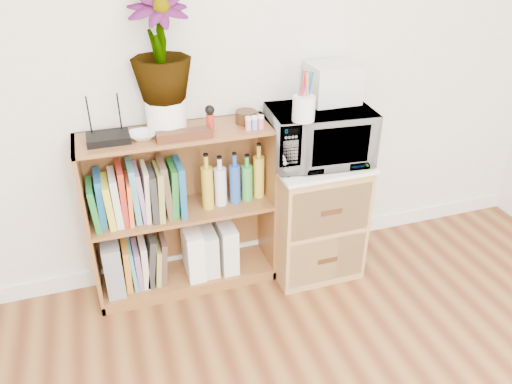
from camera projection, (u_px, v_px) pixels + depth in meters
name	position (u px, v px, depth m)	size (l,w,h in m)	color
skirting_board	(238.00, 250.00, 3.14)	(4.00, 0.02, 0.10)	white
bookshelf	(183.00, 213.00, 2.72)	(1.00, 0.30, 0.95)	brown
wicker_unit	(313.00, 216.00, 2.92)	(0.50, 0.45, 0.70)	#9E7542
microwave	(319.00, 135.00, 2.66)	(0.53, 0.36, 0.29)	silver
pen_cup	(304.00, 108.00, 2.42)	(0.11, 0.11, 0.12)	white
small_appliance	(333.00, 83.00, 2.64)	(0.26, 0.22, 0.20)	silver
router	(108.00, 138.00, 2.37)	(0.20, 0.14, 0.04)	black
white_bowl	(143.00, 135.00, 2.41)	(0.13, 0.13, 0.03)	silver
plant_pot	(166.00, 116.00, 2.45)	(0.19, 0.19, 0.16)	white
potted_plant	(160.00, 47.00, 2.29)	(0.28, 0.28, 0.51)	#34692A
trinket_box	(184.00, 135.00, 2.40)	(0.27, 0.07, 0.04)	#3C1D10
kokeshi_doll	(210.00, 123.00, 2.48)	(0.04, 0.04, 0.09)	#A92214
wooden_bowl	(246.00, 117.00, 2.58)	(0.11, 0.11, 0.06)	#361F0E
paint_jars	(255.00, 125.00, 2.51)	(0.10, 0.04, 0.05)	pink
file_box	(113.00, 263.00, 2.73)	(0.09, 0.25, 0.31)	gray
magazine_holder_left	(193.00, 251.00, 2.85)	(0.09, 0.24, 0.30)	white
magazine_holder_mid	(208.00, 250.00, 2.88)	(0.09, 0.22, 0.27)	silver
magazine_holder_right	(226.00, 245.00, 2.91)	(0.09, 0.23, 0.29)	white
cookbooks	(138.00, 193.00, 2.58)	(0.48, 0.20, 0.31)	#1D6E29
liquor_bottles	(239.00, 177.00, 2.73)	(0.44, 0.07, 0.31)	gold
lower_books	(145.00, 261.00, 2.79)	(0.24, 0.19, 0.30)	orange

